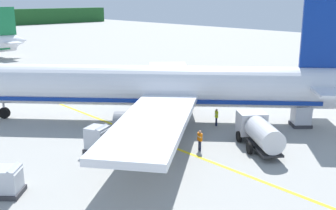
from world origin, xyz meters
name	(u,v)px	position (x,y,z in m)	size (l,w,h in m)	color
airliner_foreground	(148,87)	(16.35, 19.12, 3.39)	(31.46, 32.86, 11.90)	silver
service_truck_fuel	(259,131)	(18.08, 7.77, 1.40)	(5.04, 5.95, 2.40)	silver
cargo_container_near	(8,181)	(0.55, 13.47, 0.88)	(2.35, 2.35, 1.86)	#333338
cargo_container_mid	(97,139)	(8.42, 15.82, 0.99)	(2.22, 2.22, 2.09)	#333338
cargo_container_far	(301,116)	(25.63, 8.39, 1.00)	(2.41, 2.41, 2.11)	#333338
crew_marshaller	(200,139)	(14.27, 10.55, 0.97)	(0.35, 0.61, 1.66)	#191E33
crew_loader_left	(216,116)	(19.99, 13.76, 0.96)	(0.45, 0.53, 1.63)	#191E33
apron_guide_line	(156,141)	(13.24, 14.54, 0.01)	(0.30, 60.00, 0.01)	yellow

